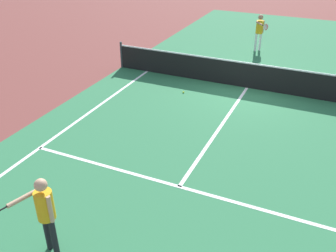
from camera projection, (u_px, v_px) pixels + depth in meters
ground_plane at (247, 88)px, 13.97m from camera, size 60.00×60.00×0.00m
court_surface_inbounds at (247, 88)px, 13.97m from camera, size 10.62×24.40×0.00m
line_sideline_left at (51, 140)px, 10.71m from camera, size 0.10×11.89×0.01m
line_service_near at (179, 187)px, 8.86m from camera, size 8.22×0.10×0.01m
line_center_service at (221, 126)px, 11.41m from camera, size 0.10×6.40×0.01m
net at (249, 75)px, 13.73m from camera, size 10.66×0.09×1.07m
player_near at (44, 209)px, 6.65m from camera, size 0.75×1.12×1.66m
player_far at (260, 29)px, 17.30m from camera, size 0.69×1.10×1.66m
tennis_ball_near_net at (183, 92)px, 13.54m from camera, size 0.07×0.07×0.07m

